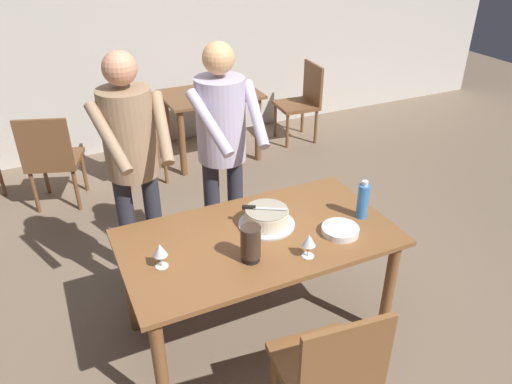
# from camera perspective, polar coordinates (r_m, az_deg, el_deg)

# --- Properties ---
(ground_plane) EXTENTS (14.00, 14.00, 0.00)m
(ground_plane) POSITION_cam_1_polar(r_m,az_deg,el_deg) (3.33, 0.26, -15.75)
(ground_plane) COLOR #7A6651
(back_wall) EXTENTS (10.00, 0.12, 2.70)m
(back_wall) POSITION_cam_1_polar(r_m,az_deg,el_deg) (5.58, -15.02, 18.25)
(back_wall) COLOR beige
(back_wall) RESTS_ON ground_plane
(main_dining_table) EXTENTS (1.59, 0.87, 0.75)m
(main_dining_table) POSITION_cam_1_polar(r_m,az_deg,el_deg) (2.91, 0.29, -6.88)
(main_dining_table) COLOR brown
(main_dining_table) RESTS_ON ground_plane
(cake_on_platter) EXTENTS (0.34, 0.34, 0.11)m
(cake_on_platter) POSITION_cam_1_polar(r_m,az_deg,el_deg) (2.91, 1.25, -3.02)
(cake_on_platter) COLOR silver
(cake_on_platter) RESTS_ON main_dining_table
(cake_knife) EXTENTS (0.24, 0.15, 0.02)m
(cake_knife) POSITION_cam_1_polar(r_m,az_deg,el_deg) (2.88, -0.16, -1.87)
(cake_knife) COLOR silver
(cake_knife) RESTS_ON cake_on_platter
(plate_stack) EXTENTS (0.22, 0.22, 0.04)m
(plate_stack) POSITION_cam_1_polar(r_m,az_deg,el_deg) (2.89, 9.82, -4.43)
(plate_stack) COLOR white
(plate_stack) RESTS_ON main_dining_table
(wine_glass_near) EXTENTS (0.08, 0.08, 0.14)m
(wine_glass_near) POSITION_cam_1_polar(r_m,az_deg,el_deg) (2.60, -11.15, -6.75)
(wine_glass_near) COLOR silver
(wine_glass_near) RESTS_ON main_dining_table
(wine_glass_far) EXTENTS (0.08, 0.08, 0.14)m
(wine_glass_far) POSITION_cam_1_polar(r_m,az_deg,el_deg) (2.64, 6.19, -5.69)
(wine_glass_far) COLOR silver
(wine_glass_far) RESTS_ON main_dining_table
(water_bottle) EXTENTS (0.07, 0.07, 0.25)m
(water_bottle) POSITION_cam_1_polar(r_m,az_deg,el_deg) (3.02, 12.38, -0.99)
(water_bottle) COLOR #387AC6
(water_bottle) RESTS_ON main_dining_table
(hurricane_lamp) EXTENTS (0.11, 0.11, 0.21)m
(hurricane_lamp) POSITION_cam_1_polar(r_m,az_deg,el_deg) (2.59, -0.62, -6.06)
(hurricane_lamp) COLOR black
(hurricane_lamp) RESTS_ON main_dining_table
(person_cutting_cake) EXTENTS (0.47, 0.56, 1.72)m
(person_cutting_cake) POSITION_cam_1_polar(r_m,az_deg,el_deg) (3.22, -3.98, 5.88)
(person_cutting_cake) COLOR #2D2D38
(person_cutting_cake) RESTS_ON ground_plane
(person_standing_beside) EXTENTS (0.47, 0.56, 1.72)m
(person_standing_beside) POSITION_cam_1_polar(r_m,az_deg,el_deg) (3.11, -14.28, 4.07)
(person_standing_beside) COLOR #2D2D38
(person_standing_beside) RESTS_ON ground_plane
(chair_near_side) EXTENTS (0.48, 0.48, 0.90)m
(chair_near_side) POSITION_cam_1_polar(r_m,az_deg,el_deg) (2.49, 8.56, -19.85)
(chair_near_side) COLOR brown
(chair_near_side) RESTS_ON ground_plane
(background_table) EXTENTS (1.00, 0.70, 0.74)m
(background_table) POSITION_cam_1_polar(r_m,az_deg,el_deg) (5.29, -5.27, 9.80)
(background_table) COLOR brown
(background_table) RESTS_ON ground_plane
(background_chair_0) EXTENTS (0.47, 0.47, 0.90)m
(background_chair_0) POSITION_cam_1_polar(r_m,az_deg,el_deg) (5.80, 5.42, 10.72)
(background_chair_0) COLOR brown
(background_chair_0) RESTS_ON ground_plane
(background_chair_1) EXTENTS (0.56, 0.56, 0.90)m
(background_chair_1) POSITION_cam_1_polar(r_m,az_deg,el_deg) (4.71, -22.75, 3.75)
(background_chair_1) COLOR brown
(background_chair_1) RESTS_ON ground_plane
(background_chair_2) EXTENTS (0.47, 0.47, 0.90)m
(background_chair_2) POSITION_cam_1_polar(r_m,az_deg,el_deg) (4.94, -14.24, 6.45)
(background_chair_2) COLOR brown
(background_chair_2) RESTS_ON ground_plane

